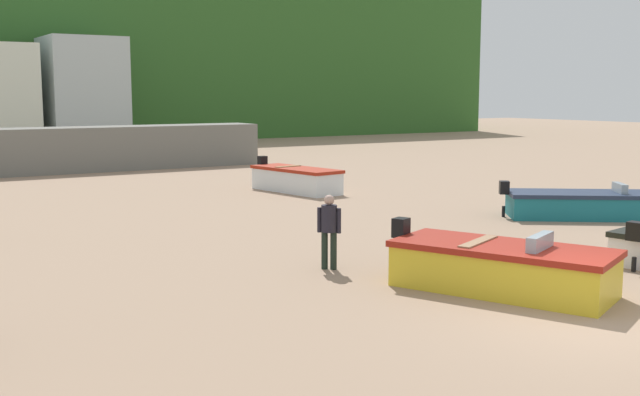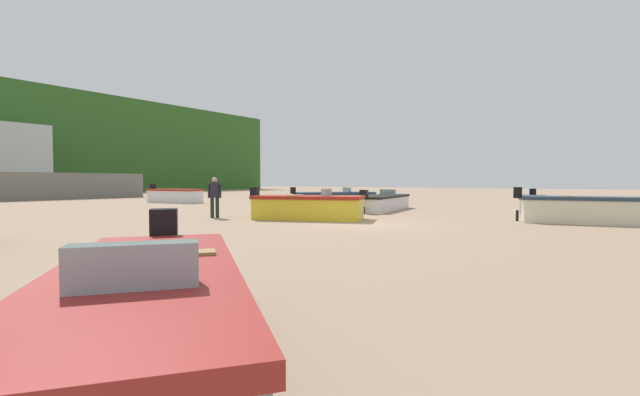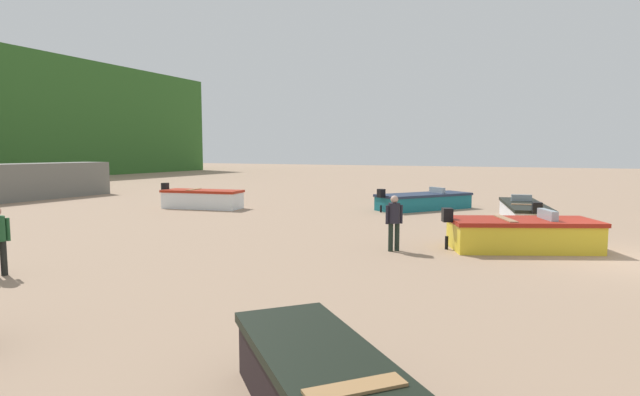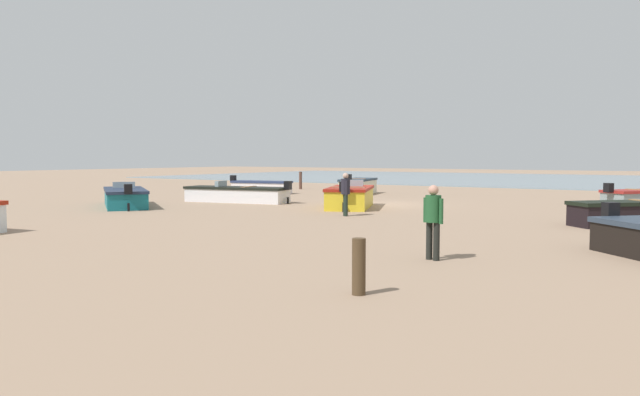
% 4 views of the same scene
% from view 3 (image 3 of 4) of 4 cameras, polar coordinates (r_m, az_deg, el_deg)
% --- Properties ---
extents(ground_plane, '(160.00, 160.00, 0.00)m').
position_cam_3_polar(ground_plane, '(15.32, 31.30, -6.17)').
color(ground_plane, '#997B63').
extents(boat_white_0, '(2.04, 4.40, 1.26)m').
position_cam_3_polar(boat_white_0, '(25.31, -13.64, -0.11)').
color(boat_white_0, white).
rests_on(boat_white_0, ground).
extents(boat_yellow_1, '(3.25, 4.49, 1.23)m').
position_cam_3_polar(boat_yellow_1, '(15.47, 22.59, -3.92)').
color(boat_yellow_1, gold).
rests_on(boat_yellow_1, ground).
extents(boat_teal_2, '(5.01, 4.31, 1.11)m').
position_cam_3_polar(boat_teal_2, '(24.77, 12.06, -0.36)').
color(boat_teal_2, '#166976').
rests_on(boat_teal_2, ground).
extents(boat_white_5, '(5.58, 2.44, 1.08)m').
position_cam_3_polar(boat_white_5, '(21.70, 22.82, -1.53)').
color(boat_white_5, silver).
rests_on(boat_white_5, ground).
extents(beach_walker_distant, '(0.48, 0.48, 1.62)m').
position_cam_3_polar(beach_walker_distant, '(14.20, 8.68, -2.39)').
color(beach_walker_distant, black).
rests_on(beach_walker_distant, ground).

